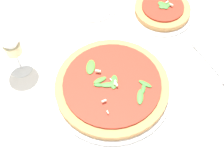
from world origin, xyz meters
TOP-DOWN VIEW (x-y plane):
  - ground_plane at (0.00, 0.00)m, footprint 6.00×6.00m
  - pizza_arugula_main at (0.02, -0.01)m, footprint 0.32×0.32m
  - pizza_personal_side at (-0.16, 0.26)m, footprint 0.19×0.19m
  - wine_glass at (-0.16, -0.20)m, footprint 0.08×0.08m
  - napkin at (0.08, 0.28)m, footprint 0.13×0.09m
  - fork at (0.08, 0.28)m, footprint 0.20×0.02m
  - side_plate_white at (-0.31, 0.09)m, footprint 0.19×0.19m

SIDE VIEW (x-z plane):
  - ground_plane at x=0.00m, z-range 0.00..0.00m
  - napkin at x=0.08m, z-range 0.00..0.01m
  - fork at x=0.08m, z-range 0.01..0.01m
  - side_plate_white at x=-0.31m, z-range 0.00..0.02m
  - pizza_personal_side at x=-0.16m, z-range -0.01..0.04m
  - pizza_arugula_main at x=0.02m, z-range -0.01..0.04m
  - wine_glass at x=-0.16m, z-range 0.03..0.19m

